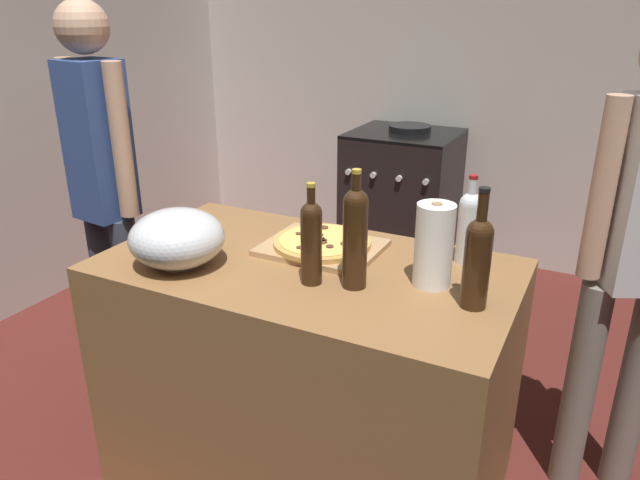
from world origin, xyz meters
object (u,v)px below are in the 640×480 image
Objects in this scene: wine_bottle_green at (477,258)px; person_in_stripes at (104,184)px; paper_towel_roll at (434,245)px; wine_bottle_amber at (469,224)px; wine_bottle_clear at (355,234)px; wine_bottle_dark at (311,239)px; person_in_red at (636,251)px; mixing_bowl at (177,238)px; stove at (401,200)px; pizza at (322,242)px.

person_in_stripes is at bearing 173.64° from wine_bottle_green.
paper_towel_roll is 0.23m from wine_bottle_amber.
wine_bottle_dark is at bearing -164.36° from wine_bottle_clear.
wine_bottle_dark is at bearing -12.60° from person_in_stripes.
wine_bottle_green is 0.96× the size of wine_bottle_clear.
wine_bottle_green is at bearing -128.84° from person_in_red.
wine_bottle_amber is (0.84, 0.46, 0.04)m from mixing_bowl.
mixing_bowl is 0.46m from wine_bottle_dark.
wine_bottle_dark is 0.87× the size of wine_bottle_clear.
person_in_stripes is (-1.60, 0.18, -0.04)m from wine_bottle_green.
person_in_red reaches higher than wine_bottle_amber.
wine_bottle_dark is (0.45, 0.08, 0.05)m from mixing_bowl.
person_in_stripes reaches higher than person_in_red.
person_in_red is at bearing 32.78° from wine_bottle_dark.
wine_bottle_dark is 2.30m from stove.
paper_towel_roll is at bearing 29.66° from wine_bottle_clear.
wine_bottle_clear reaches higher than paper_towel_roll.
wine_bottle_green is at bearing 9.04° from mixing_bowl.
pizza is at bearing -161.50° from person_in_red.
wine_bottle_dark is at bearing -171.81° from wine_bottle_green.
wine_bottle_amber is at bearing 15.30° from pizza.
wine_bottle_dark is 0.14m from wine_bottle_clear.
wine_bottle_amber is (0.48, 0.13, 0.10)m from pizza.
mixing_bowl is 0.85× the size of wine_bottle_clear.
wine_bottle_amber is 0.81× the size of wine_bottle_clear.
person_in_stripes is at bearing 179.93° from pizza.
wine_bottle_dark is at bearing -70.52° from pizza.
wine_bottle_dark is 1.14m from person_in_stripes.
wine_bottle_dark is 1.06m from person_in_red.
person_in_red reaches higher than paper_towel_roll.
stove is at bearing 115.16° from wine_bottle_amber.
wine_bottle_amber reaches higher than pizza.
person_in_stripes is at bearing -108.62° from stove.
person_in_stripes is at bearing 167.40° from wine_bottle_dark.
wine_bottle_clear is at bearing -174.58° from wine_bottle_green.
person_in_red is at bearing 37.10° from paper_towel_roll.
wine_bottle_green is at bearing -6.36° from person_in_stripes.
stove is (-0.46, 2.18, -0.57)m from wine_bottle_dark.
pizza is 0.20× the size of person_in_stripes.
wine_bottle_amber is 1.50m from person_in_stripes.
person_in_stripes is (-0.65, -1.93, 0.53)m from stove.
wine_bottle_green is (0.57, -0.18, 0.12)m from pizza.
wine_bottle_amber is (-0.10, 0.31, -0.02)m from wine_bottle_green.
paper_towel_roll is at bearing 16.49° from mixing_bowl.
paper_towel_roll is 1.45m from person_in_stripes.
mixing_bowl is 1.19× the size of paper_towel_roll.
paper_towel_roll reaches higher than pizza.
paper_towel_roll is 0.71× the size of wine_bottle_clear.
pizza is 1.10× the size of mixing_bowl.
paper_towel_roll is at bearing -12.25° from pizza.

